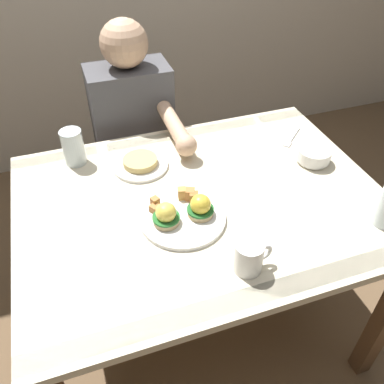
{
  "coord_description": "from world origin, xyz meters",
  "views": [
    {
      "loc": [
        -0.36,
        -0.94,
        1.63
      ],
      "look_at": [
        -0.04,
        0.0,
        0.78
      ],
      "focal_mm": 37.94,
      "sensor_mm": 36.0,
      "label": 1
    }
  ],
  "objects": [
    {
      "name": "side_plate",
      "position": [
        -0.15,
        0.24,
        0.75
      ],
      "size": [
        0.2,
        0.2,
        0.04
      ],
      "color": "white",
      "rests_on": "dining_table"
    },
    {
      "name": "dining_table",
      "position": [
        0.0,
        0.0,
        0.63
      ],
      "size": [
        1.2,
        0.9,
        0.74
      ],
      "color": "beige",
      "rests_on": "ground_plane"
    },
    {
      "name": "eggs_benedict_plate",
      "position": [
        -0.09,
        -0.07,
        0.76
      ],
      "size": [
        0.27,
        0.27,
        0.09
      ],
      "color": "white",
      "rests_on": "dining_table"
    },
    {
      "name": "fork",
      "position": [
        0.46,
        0.22,
        0.74
      ],
      "size": [
        0.13,
        0.12,
        0.0
      ],
      "color": "silver",
      "rests_on": "dining_table"
    },
    {
      "name": "coffee_mug",
      "position": [
        0.02,
        -0.31,
        0.79
      ],
      "size": [
        0.11,
        0.08,
        0.09
      ],
      "color": "white",
      "rests_on": "dining_table"
    },
    {
      "name": "fruit_bowl",
      "position": [
        0.46,
        0.06,
        0.77
      ],
      "size": [
        0.12,
        0.12,
        0.05
      ],
      "color": "white",
      "rests_on": "dining_table"
    },
    {
      "name": "ground_plane",
      "position": [
        0.0,
        0.0,
        0.0
      ],
      "size": [
        6.0,
        6.0,
        0.0
      ],
      "primitive_type": "plane",
      "color": "brown"
    },
    {
      "name": "water_glass_near",
      "position": [
        -0.37,
        0.34,
        0.8
      ],
      "size": [
        0.08,
        0.08,
        0.13
      ],
      "color": "silver",
      "rests_on": "dining_table"
    },
    {
      "name": "diner_person",
      "position": [
        -0.1,
        0.6,
        0.65
      ],
      "size": [
        0.34,
        0.54,
        1.14
      ],
      "color": "#33333D",
      "rests_on": "ground_plane"
    }
  ]
}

